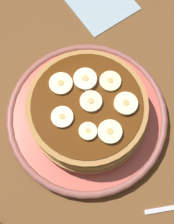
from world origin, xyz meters
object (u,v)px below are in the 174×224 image
at_px(banana_slice_6, 110,81).
at_px(napkin, 101,2).
at_px(banana_slice_5, 126,104).
at_px(banana_slice_2, 61,84).
at_px(banana_slice_0, 91,102).
at_px(banana_slice_1, 110,132).
at_px(banana_slice_3, 63,118).
at_px(banana_slice_7, 85,79).
at_px(pancake_stack, 86,112).
at_px(banana_slice_4, 88,131).
at_px(plate, 87,116).

xyz_separation_m(banana_slice_6, napkin, (0.17, -0.09, -0.07)).
relative_size(banana_slice_6, napkin, 0.30).
bearing_deg(banana_slice_5, banana_slice_2, 41.42).
distance_m(banana_slice_0, napkin, 0.24).
xyz_separation_m(banana_slice_1, banana_slice_6, (0.07, -0.04, -0.00)).
relative_size(banana_slice_2, banana_slice_3, 1.09).
bearing_deg(banana_slice_5, banana_slice_7, 26.97).
relative_size(banana_slice_0, napkin, 0.30).
bearing_deg(napkin, banana_slice_0, 144.84).
distance_m(banana_slice_1, banana_slice_7, 0.09).
bearing_deg(banana_slice_0, banana_slice_7, -15.95).
bearing_deg(banana_slice_0, pancake_stack, 99.03).
relative_size(banana_slice_5, banana_slice_6, 1.09).
height_order(pancake_stack, banana_slice_3, banana_slice_3).
relative_size(banana_slice_3, banana_slice_7, 0.92).
relative_size(pancake_stack, banana_slice_3, 5.89).
bearing_deg(napkin, banana_slice_7, 141.29).
height_order(banana_slice_0, banana_slice_3, same).
bearing_deg(banana_slice_7, banana_slice_5, -153.03).
relative_size(banana_slice_5, napkin, 0.32).
xyz_separation_m(pancake_stack, banana_slice_5, (-0.03, -0.05, 0.03)).
relative_size(pancake_stack, napkin, 1.75).
relative_size(banana_slice_2, banana_slice_4, 1.33).
height_order(banana_slice_1, banana_slice_4, same).
distance_m(banana_slice_3, banana_slice_7, 0.07).
bearing_deg(plate, banana_slice_5, -120.34).
relative_size(banana_slice_0, banana_slice_2, 0.93).
distance_m(banana_slice_4, banana_slice_6, 0.09).
bearing_deg(banana_slice_1, banana_slice_7, -6.56).
xyz_separation_m(banana_slice_2, banana_slice_7, (-0.01, -0.04, 0.00)).
distance_m(pancake_stack, banana_slice_0, 0.03).
height_order(banana_slice_3, napkin, banana_slice_3).
bearing_deg(banana_slice_2, banana_slice_4, 178.76).
height_order(plate, banana_slice_2, banana_slice_2).
height_order(banana_slice_3, banana_slice_6, same).
bearing_deg(banana_slice_0, banana_slice_2, 27.16).
height_order(banana_slice_6, napkin, banana_slice_6).
bearing_deg(plate, banana_slice_2, 20.86).
bearing_deg(banana_slice_2, banana_slice_5, -138.58).
height_order(plate, banana_slice_4, banana_slice_4).
height_order(banana_slice_3, banana_slice_4, same).
height_order(banana_slice_4, banana_slice_5, same).
xyz_separation_m(banana_slice_7, napkin, (0.15, -0.12, -0.07)).
bearing_deg(napkin, banana_slice_3, 136.36).
bearing_deg(banana_slice_6, pancake_stack, 107.45).
relative_size(banana_slice_0, banana_slice_1, 0.94).
distance_m(banana_slice_5, napkin, 0.25).
xyz_separation_m(banana_slice_4, napkin, (0.23, -0.16, -0.07)).
bearing_deg(banana_slice_7, plate, 154.10).
bearing_deg(pancake_stack, plate, -48.09).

